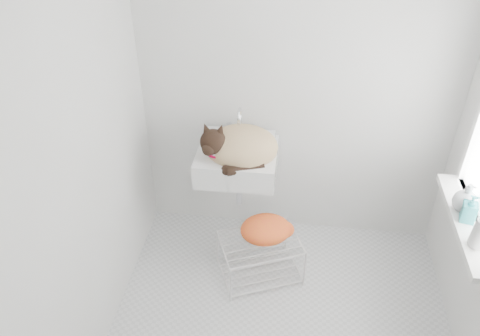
# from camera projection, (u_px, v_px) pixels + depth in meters

# --- Properties ---
(floor) EXTENTS (2.20, 2.00, 0.02)m
(floor) POSITION_uv_depth(u_px,v_px,m) (280.00, 324.00, 3.19)
(floor) COLOR silver
(floor) RESTS_ON ground
(back_wall) EXTENTS (2.20, 0.02, 2.50)m
(back_wall) POSITION_uv_depth(u_px,v_px,m) (298.00, 84.00, 3.27)
(back_wall) COLOR silver
(back_wall) RESTS_ON ground
(left_wall) EXTENTS (0.02, 2.00, 2.50)m
(left_wall) POSITION_uv_depth(u_px,v_px,m) (84.00, 155.00, 2.58)
(left_wall) COLOR silver
(left_wall) RESTS_ON ground
(windowsill) EXTENTS (0.16, 0.88, 0.04)m
(windowsill) POSITION_uv_depth(u_px,v_px,m) (467.00, 223.00, 2.77)
(windowsill) COLOR white
(windowsill) RESTS_ON right_wall
(sink) EXTENTS (0.55, 0.48, 0.22)m
(sink) POSITION_uv_depth(u_px,v_px,m) (237.00, 151.00, 3.33)
(sink) COLOR white
(sink) RESTS_ON back_wall
(faucet) EXTENTS (0.20, 0.14, 0.20)m
(faucet) POSITION_uv_depth(u_px,v_px,m) (240.00, 120.00, 3.40)
(faucet) COLOR silver
(faucet) RESTS_ON sink
(cat) EXTENTS (0.52, 0.44, 0.32)m
(cat) POSITION_uv_depth(u_px,v_px,m) (238.00, 147.00, 3.29)
(cat) COLOR tan
(cat) RESTS_ON sink
(wire_rack) EXTENTS (0.64, 0.55, 0.32)m
(wire_rack) POSITION_uv_depth(u_px,v_px,m) (260.00, 258.00, 3.47)
(wire_rack) COLOR silver
(wire_rack) RESTS_ON floor
(towel) EXTENTS (0.41, 0.34, 0.15)m
(towel) POSITION_uv_depth(u_px,v_px,m) (265.00, 234.00, 3.38)
(towel) COLOR #F59F04
(towel) RESTS_ON wire_rack
(bottle_a) EXTENTS (0.11, 0.11, 0.21)m
(bottle_a) POSITION_uv_depth(u_px,v_px,m) (475.00, 246.00, 2.59)
(bottle_a) COLOR silver
(bottle_a) RESTS_ON windowsill
(bottle_b) EXTENTS (0.10, 0.09, 0.17)m
(bottle_b) POSITION_uv_depth(u_px,v_px,m) (466.00, 220.00, 2.76)
(bottle_b) COLOR teal
(bottle_b) RESTS_ON windowsill
(bottle_c) EXTENTS (0.20, 0.20, 0.18)m
(bottle_c) POSITION_uv_depth(u_px,v_px,m) (462.00, 210.00, 2.83)
(bottle_c) COLOR #B2B8BD
(bottle_c) RESTS_ON windowsill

